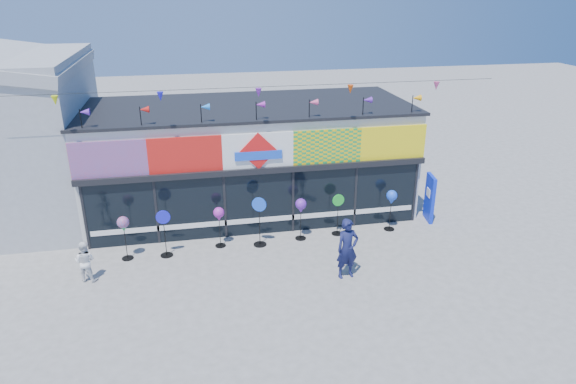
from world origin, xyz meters
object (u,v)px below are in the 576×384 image
object	(u,v)px
blue_sign	(430,198)
spinner_5	(338,213)
spinner_3	(259,220)
child	(85,261)
spinner_1	(165,232)
spinner_2	(219,215)
spinner_4	(301,207)
spinner_0	(123,225)
spinner_6	(392,198)
adult_man	(347,249)

from	to	relation	value
blue_sign	spinner_5	distance (m)	3.74
spinner_3	child	world-z (taller)	spinner_3
spinner_1	spinner_2	distance (m)	1.84
spinner_4	blue_sign	bearing A→B (deg)	6.90
spinner_0	spinner_2	size ratio (longest dim) A/B	1.04
spinner_0	spinner_5	bearing A→B (deg)	3.12
spinner_2	child	xyz separation A→B (m)	(-4.08, -1.40, -0.50)
blue_sign	spinner_4	size ratio (longest dim) A/B	1.16
blue_sign	spinner_0	distance (m)	10.92
blue_sign	spinner_5	world-z (taller)	blue_sign
spinner_3	spinner_4	world-z (taller)	spinner_3
spinner_2	child	bearing A→B (deg)	-161.04
spinner_1	spinner_6	size ratio (longest dim) A/B	1.06
spinner_5	spinner_6	world-z (taller)	spinner_6
spinner_1	spinner_4	world-z (taller)	spinner_1
adult_man	child	xyz separation A→B (m)	(-7.70, 1.31, -0.30)
spinner_1	child	bearing A→B (deg)	-154.97
spinner_0	spinner_1	size ratio (longest dim) A/B	0.92
spinner_0	spinner_4	bearing A→B (deg)	2.87
spinner_0	spinner_4	world-z (taller)	spinner_4
spinner_3	adult_man	distance (m)	3.40
spinner_2	adult_man	world-z (taller)	adult_man
blue_sign	spinner_2	bearing A→B (deg)	-166.24
adult_man	child	distance (m)	7.81
spinner_4	spinner_0	bearing A→B (deg)	-177.13
spinner_3	spinner_4	distance (m)	1.50
blue_sign	spinner_5	xyz separation A→B (m)	(-3.71, -0.51, -0.08)
spinner_0	child	bearing A→B (deg)	-133.51
blue_sign	child	world-z (taller)	blue_sign
spinner_3	spinner_4	bearing A→B (deg)	7.33
spinner_1	spinner_2	xyz separation A→B (m)	(1.78, 0.33, 0.29)
spinner_1	spinner_5	distance (m)	5.95
blue_sign	spinner_3	size ratio (longest dim) A/B	1.00
spinner_4	child	distance (m)	7.04
spinner_4	spinner_3	bearing A→B (deg)	-172.67
spinner_0	spinner_1	xyz separation A→B (m)	(1.24, -0.04, -0.34)
blue_sign	spinner_3	bearing A→B (deg)	-163.73
spinner_5	spinner_6	distance (m)	2.01
spinner_4	adult_man	bearing A→B (deg)	-73.18
spinner_0	spinner_4	distance (m)	5.83
spinner_6	spinner_1	bearing A→B (deg)	-176.95
spinner_1	spinner_5	bearing A→B (deg)	4.17
spinner_3	child	size ratio (longest dim) A/B	1.36
adult_man	spinner_2	bearing A→B (deg)	134.49
spinner_2	spinner_1	bearing A→B (deg)	-169.55
spinner_2	spinner_3	world-z (taller)	spinner_3
spinner_1	spinner_2	size ratio (longest dim) A/B	1.13
blue_sign	spinner_4	distance (m)	5.11
spinner_1	spinner_3	size ratio (longest dim) A/B	0.92
spinner_5	spinner_0	bearing A→B (deg)	-176.88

